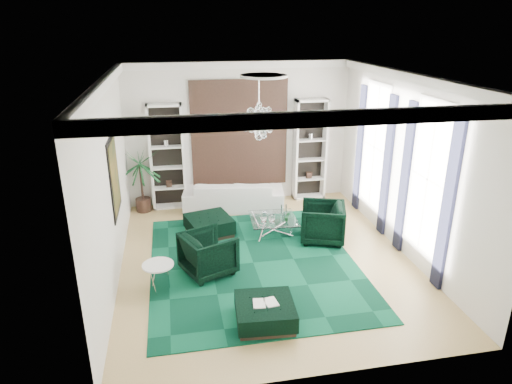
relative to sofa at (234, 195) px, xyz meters
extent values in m
cube|color=tan|center=(0.27, -2.91, -0.40)|extent=(6.00, 7.00, 0.02)
cube|color=white|center=(0.27, -2.91, 3.42)|extent=(6.00, 7.00, 0.02)
cube|color=silver|center=(0.27, 0.60, 1.51)|extent=(6.00, 0.02, 3.80)
cube|color=silver|center=(0.27, -6.42, 1.51)|extent=(6.00, 0.02, 3.80)
cube|color=silver|center=(-2.74, -2.91, 1.51)|extent=(0.02, 7.00, 3.80)
cube|color=silver|center=(3.28, -2.91, 1.51)|extent=(0.02, 7.00, 3.80)
cylinder|color=white|center=(0.27, -2.61, 3.38)|extent=(0.90, 0.90, 0.05)
cube|color=black|center=(0.27, 0.55, 1.51)|extent=(2.50, 0.06, 2.80)
cube|color=black|center=(-2.70, -2.31, 1.46)|extent=(0.04, 1.30, 1.60)
cube|color=white|center=(3.26, -3.81, 1.51)|extent=(0.03, 1.10, 2.90)
cube|color=black|center=(3.22, -4.59, 1.26)|extent=(0.07, 0.30, 3.25)
cube|color=black|center=(3.22, -3.03, 1.26)|extent=(0.07, 0.30, 3.25)
cube|color=white|center=(3.26, -1.41, 1.51)|extent=(0.03, 1.10, 2.90)
cube|color=black|center=(3.22, -2.19, 1.26)|extent=(0.07, 0.30, 3.25)
cube|color=black|center=(3.22, -0.63, 1.26)|extent=(0.07, 0.30, 3.25)
cube|color=#032F1E|center=(-0.03, -3.07, -0.38)|extent=(4.20, 5.00, 0.02)
imported|color=silver|center=(0.00, 0.00, 0.00)|extent=(2.78, 1.44, 0.77)
imported|color=black|center=(-0.97, -3.26, 0.04)|extent=(1.23, 1.22, 0.86)
imported|color=black|center=(1.72, -2.30, 0.06)|extent=(1.23, 1.22, 0.89)
cube|color=black|center=(-0.80, -1.50, -0.17)|extent=(1.19, 1.19, 0.43)
cube|color=black|center=(-0.20, -5.07, -0.19)|extent=(1.03, 1.03, 0.38)
cube|color=white|center=(-0.20, -5.07, 0.01)|extent=(0.42, 0.28, 0.03)
cylinder|color=white|center=(-1.94, -3.76, -0.11)|extent=(0.60, 0.60, 0.56)
imported|color=#154D24|center=(0.98, -1.93, 0.10)|extent=(0.15, 0.13, 0.23)
camera|label=1|loc=(-1.55, -11.32, 4.38)|focal=32.00mm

